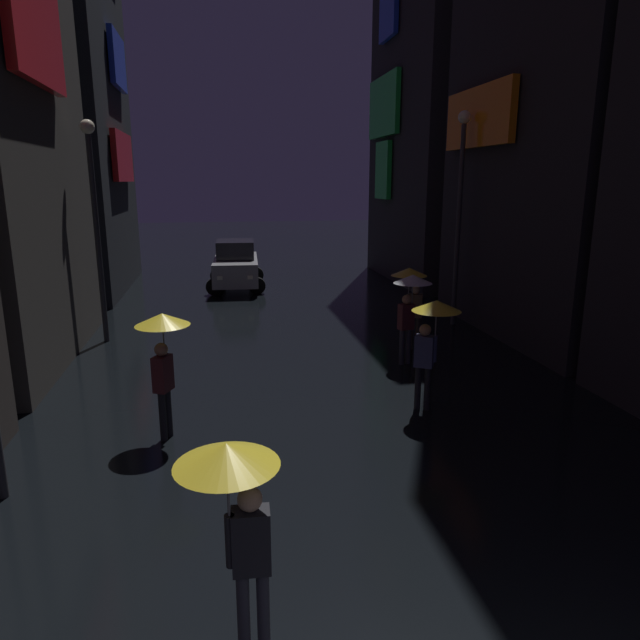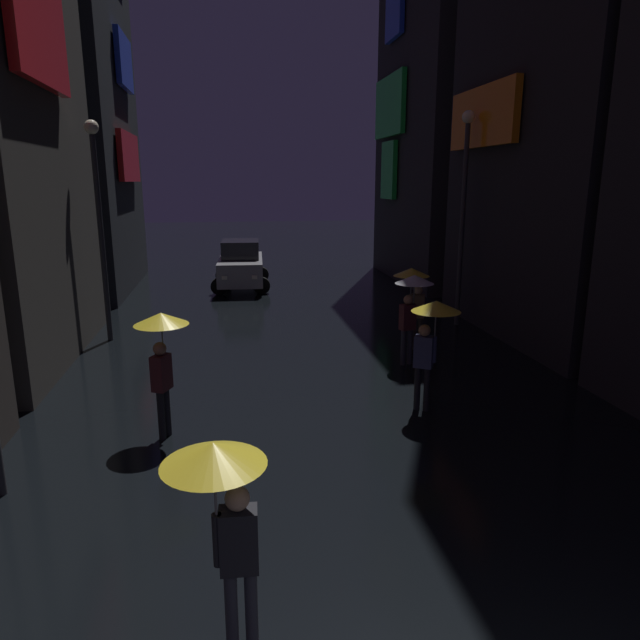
{
  "view_description": "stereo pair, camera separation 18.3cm",
  "coord_description": "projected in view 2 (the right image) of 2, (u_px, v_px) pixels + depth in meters",
  "views": [
    {
      "loc": [
        -1.98,
        -1.76,
        4.23
      ],
      "look_at": [
        0.0,
        9.08,
        1.53
      ],
      "focal_mm": 32.0,
      "sensor_mm": 36.0,
      "label": 1
    },
    {
      "loc": [
        -1.8,
        -1.79,
        4.23
      ],
      "look_at": [
        0.0,
        9.08,
        1.53
      ],
      "focal_mm": 32.0,
      "sensor_mm": 36.0,
      "label": 2
    }
  ],
  "objects": [
    {
      "name": "pedestrian_midstreet_centre_yellow",
      "position": [
        432.0,
        325.0,
        10.41
      ],
      "size": [
        0.9,
        0.9,
        2.12
      ],
      "color": "black",
      "rests_on": "ground"
    },
    {
      "name": "building_right_far",
      "position": [
        450.0,
        60.0,
        23.08
      ],
      "size": [
        4.25,
        7.87,
        17.96
      ],
      "color": "#232328",
      "rests_on": "ground"
    },
    {
      "name": "streetlamp_right_far",
      "position": [
        464.0,
        197.0,
        16.33
      ],
      "size": [
        0.36,
        0.36,
        6.13
      ],
      "color": "#2D2D33",
      "rests_on": "ground"
    },
    {
      "name": "pedestrian_far_right_yellow",
      "position": [
        161.0,
        340.0,
        9.4
      ],
      "size": [
        0.9,
        0.9,
        2.12
      ],
      "color": "black",
      "rests_on": "ground"
    },
    {
      "name": "streetlamp_left_far",
      "position": [
        99.0,
        208.0,
        14.7
      ],
      "size": [
        0.36,
        0.36,
        5.71
      ],
      "color": "#2D2D33",
      "rests_on": "ground"
    },
    {
      "name": "pedestrian_foreground_right_yellow",
      "position": [
        413.0,
        286.0,
        14.26
      ],
      "size": [
        0.9,
        0.9,
        2.12
      ],
      "color": "#38332D",
      "rests_on": "ground"
    },
    {
      "name": "pedestrian_near_crossing_yellow",
      "position": [
        222.0,
        490.0,
        4.85
      ],
      "size": [
        0.9,
        0.9,
        2.12
      ],
      "color": "#2D2D38",
      "rests_on": "ground"
    },
    {
      "name": "car_distant",
      "position": [
        241.0,
        265.0,
        22.9
      ],
      "size": [
        2.41,
        4.23,
        1.92
      ],
      "color": "#99999E",
      "rests_on": "ground"
    },
    {
      "name": "pedestrian_midstreet_left_clear",
      "position": [
        412.0,
        295.0,
        13.18
      ],
      "size": [
        0.9,
        0.9,
        2.12
      ],
      "color": "#2D2D38",
      "rests_on": "ground"
    }
  ]
}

